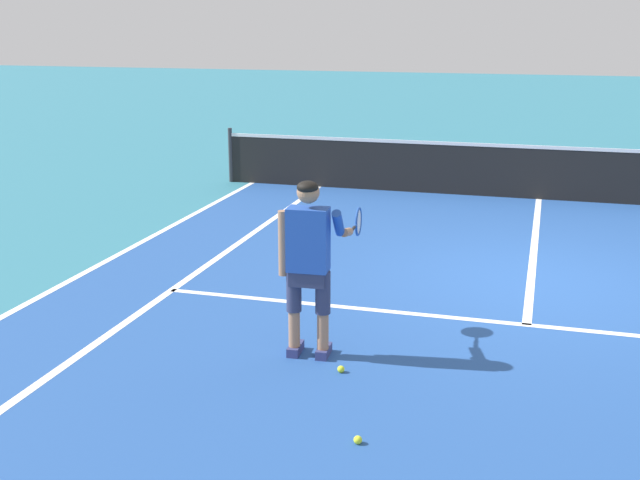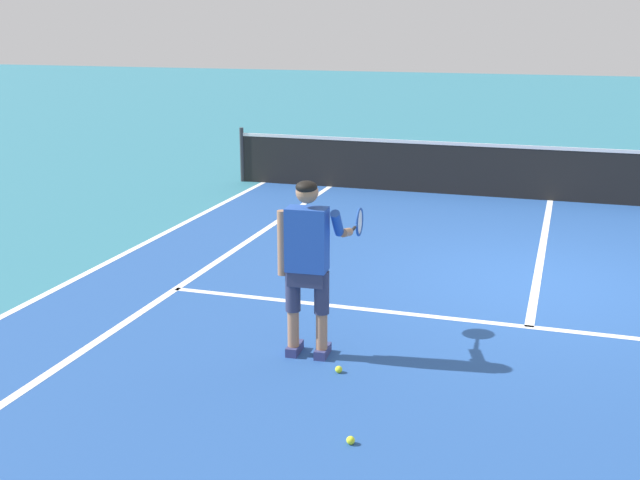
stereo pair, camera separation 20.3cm
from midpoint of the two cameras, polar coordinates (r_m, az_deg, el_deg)
The scene contains 10 objects.
ground_plane at distance 10.21m, azimuth 14.25°, elevation -2.84°, with size 80.00×80.00×0.00m, color teal.
court_inner_surface at distance 9.69m, azimuth 14.13°, elevation -3.81°, with size 10.98×11.20×0.00m, color #234C93.
line_service at distance 8.75m, azimuth 13.87°, elevation -5.89°, with size 8.23×0.10×0.01m, color white.
line_centre_service at distance 11.79m, azimuth 14.55°, elevation -0.39°, with size 0.10×6.40×0.01m, color white.
line_singles_left at distance 10.59m, azimuth -8.68°, elevation -1.85°, with size 0.10×10.80×0.01m, color white.
line_doubles_left at distance 11.21m, azimuth -15.10°, elevation -1.24°, with size 0.10×10.80×0.01m, color white.
tennis_net at distance 14.81m, azimuth 15.08°, elevation 4.70°, with size 11.96×0.08×1.07m.
tennis_player at distance 7.44m, azimuth -1.52°, elevation -1.19°, with size 0.62×1.14×1.71m.
tennis_ball_near_feet at distance 7.40m, azimuth 0.71°, elevation -9.19°, with size 0.07×0.07×0.07m, color #CCE02D.
tennis_ball_by_baseline at distance 6.27m, azimuth 1.76°, elevation -14.05°, with size 0.07×0.07×0.07m, color #CCE02D.
Camera 1 is at (0.06, -9.75, 3.11)m, focal length 44.91 mm.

